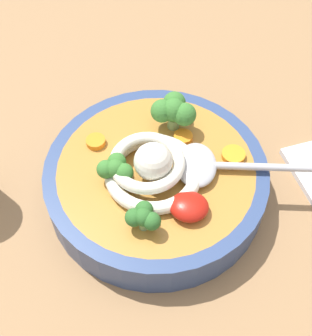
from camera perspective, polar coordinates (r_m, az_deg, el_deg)
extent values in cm
cube|color=#936D47|center=(55.71, 3.13, -1.00)|extent=(111.10, 111.10, 3.09)
cylinder|color=#334775|center=(50.51, 0.00, -1.57)|extent=(24.60, 24.60, 4.59)
cylinder|color=#B27A33|center=(50.36, 0.00, -1.45)|extent=(21.65, 21.65, 4.22)
torus|color=silver|center=(47.41, -0.35, -0.56)|extent=(10.40, 10.40, 1.44)
torus|color=silver|center=(46.81, -1.14, 0.76)|extent=(11.15, 11.15, 1.29)
sphere|color=silver|center=(45.93, -0.37, 0.82)|extent=(4.04, 4.04, 4.04)
ellipsoid|color=#B7B7BC|center=(48.11, 5.13, 0.41)|extent=(4.58, 6.13, 1.60)
cylinder|color=#B7B7BC|center=(49.17, 13.88, 0.11)|extent=(15.02, 1.26, 0.80)
ellipsoid|color=#B2190F|center=(44.92, 4.22, -4.92)|extent=(3.98, 3.58, 1.79)
cylinder|color=#7A9E60|center=(47.42, -5.04, -1.21)|extent=(1.02, 1.02, 1.09)
sphere|color=#38752D|center=(46.18, -5.17, -0.09)|extent=(2.00, 2.00, 2.00)
sphere|color=#38752D|center=(46.47, -6.38, -0.15)|extent=(2.00, 2.00, 2.00)
sphere|color=#38752D|center=(45.93, -4.10, -0.58)|extent=(2.00, 2.00, 2.00)
sphere|color=#38752D|center=(46.89, -5.01, 0.78)|extent=(2.00, 2.00, 2.00)
cylinder|color=#7A9E60|center=(52.04, 2.21, 5.80)|extent=(1.34, 1.34, 1.44)
sphere|color=#38752D|center=(50.56, 2.29, 7.37)|extent=(2.64, 2.64, 2.64)
sphere|color=#38752D|center=(50.77, 0.78, 7.26)|extent=(2.64, 2.64, 2.64)
sphere|color=#38752D|center=(50.32, 3.63, 6.81)|extent=(2.64, 2.64, 2.64)
sphere|color=#38752D|center=(51.63, 2.35, 8.26)|extent=(2.64, 2.64, 2.64)
cylinder|color=#7A9E60|center=(44.22, -1.58, -7.20)|extent=(0.92, 0.92, 0.99)
sphere|color=#2D6628|center=(43.01, -1.62, -6.27)|extent=(1.81, 1.81, 1.81)
sphere|color=#2D6628|center=(43.22, -2.82, -6.30)|extent=(1.81, 1.81, 1.81)
sphere|color=#2D6628|center=(42.87, -0.55, -6.77)|extent=(1.81, 1.81, 1.81)
sphere|color=#2D6628|center=(43.59, -1.51, -5.34)|extent=(1.81, 1.81, 1.81)
cylinder|color=orange|center=(50.08, 9.81, 1.63)|extent=(2.60, 2.60, 0.66)
cylinder|color=orange|center=(51.13, 3.79, 3.91)|extent=(2.15, 2.15, 0.63)
cylinder|color=orange|center=(51.04, -7.67, 3.36)|extent=(2.19, 2.19, 0.67)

